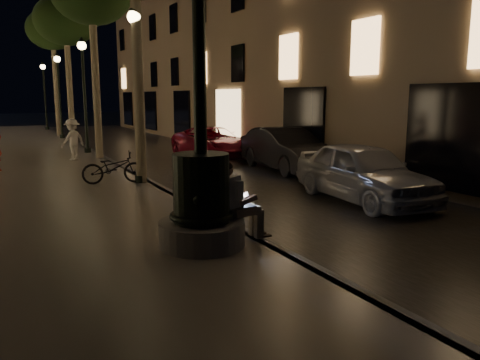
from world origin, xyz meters
TOP-DOWN VIEW (x-y plane):
  - ground at (0.00, 15.00)m, footprint 120.00×120.00m
  - cobble_lane at (3.00, 15.00)m, footprint 6.00×45.00m
  - curb_strip at (0.00, 15.00)m, footprint 0.25×45.00m
  - building_right at (10.00, 18.00)m, footprint 8.00×36.00m
  - fountain_lamppost at (-1.00, 2.00)m, footprint 1.40×1.40m
  - seated_man_laptop at (-0.39, 2.00)m, footprint 0.98×0.33m
  - tree_third at (-0.30, 20.00)m, footprint 3.00×3.00m
  - tree_far at (-0.22, 26.00)m, footprint 3.00×3.00m
  - lamp_curb_a at (-0.30, 8.00)m, footprint 0.36×0.36m
  - lamp_curb_b at (-0.30, 16.00)m, footprint 0.36×0.36m
  - lamp_curb_c at (-0.30, 24.00)m, footprint 0.36×0.36m
  - lamp_curb_d at (-0.30, 32.00)m, footprint 0.36×0.36m
  - car_front at (4.18, 3.93)m, footprint 2.17×4.47m
  - car_second at (5.20, 8.92)m, footprint 1.97×4.69m
  - car_third at (4.40, 13.39)m, footprint 2.29×4.73m
  - pedestrian_white at (-1.20, 13.86)m, footprint 1.15×1.00m
  - bicycle at (-0.99, 8.20)m, footprint 1.76×0.87m

SIDE VIEW (x-z plane):
  - ground at x=0.00m, z-range 0.00..0.00m
  - cobble_lane at x=3.00m, z-range 0.00..0.02m
  - curb_strip at x=0.00m, z-range 0.00..0.20m
  - bicycle at x=-0.99m, z-range 0.20..1.09m
  - car_third at x=4.40m, z-range 0.00..1.30m
  - car_front at x=4.18m, z-range 0.00..1.47m
  - car_second at x=5.20m, z-range 0.00..1.51m
  - seated_man_laptop at x=-0.39m, z-range 0.24..1.59m
  - pedestrian_white at x=-1.20m, z-range 0.20..1.75m
  - fountain_lamppost at x=-1.00m, z-range -1.39..3.81m
  - lamp_curb_a at x=-0.30m, z-range 0.83..5.64m
  - lamp_curb_b at x=-0.30m, z-range 0.83..5.64m
  - lamp_curb_c at x=-0.30m, z-range 0.83..5.64m
  - lamp_curb_d at x=-0.30m, z-range 0.83..5.64m
  - tree_third at x=-0.30m, z-range 2.54..9.74m
  - tree_far at x=-0.22m, z-range 2.68..10.18m
  - building_right at x=10.00m, z-range 0.00..15.00m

